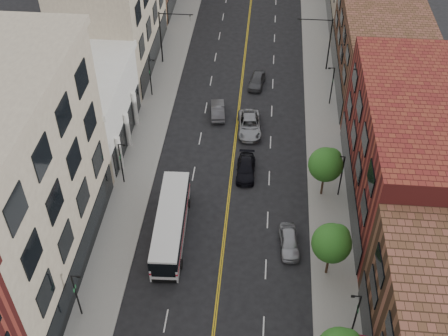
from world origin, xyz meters
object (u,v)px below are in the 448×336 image
(car_lane_a, at_px, (246,169))
(car_lane_c, at_px, (257,80))
(car_parked_far, at_px, (289,242))
(city_bus, at_px, (171,223))
(car_lane_behind, at_px, (218,110))
(car_lane_b, at_px, (250,125))

(car_lane_a, bearing_deg, car_lane_c, 88.13)
(car_parked_far, relative_size, car_lane_a, 0.91)
(city_bus, distance_m, car_lane_a, 11.31)
(car_parked_far, bearing_deg, city_bus, 172.01)
(car_lane_behind, distance_m, car_lane_c, 8.08)
(city_bus, height_order, car_parked_far, city_bus)
(car_parked_far, bearing_deg, car_lane_b, 99.54)
(car_parked_far, relative_size, car_lane_c, 1.00)
(car_lane_a, xyz_separation_m, car_lane_c, (0.45, 16.95, 0.05))
(car_lane_behind, relative_size, car_lane_a, 0.94)
(car_parked_far, distance_m, car_lane_a, 10.78)
(city_bus, bearing_deg, car_lane_a, 52.78)
(car_lane_c, bearing_deg, car_lane_behind, -114.87)
(car_lane_behind, bearing_deg, car_lane_c, -129.90)
(city_bus, bearing_deg, car_lane_c, 72.94)
(car_lane_a, bearing_deg, car_lane_b, 89.65)
(car_lane_a, relative_size, car_lane_b, 0.84)
(car_parked_far, xyz_separation_m, car_lane_c, (-4.08, 26.73, -0.00))
(city_bus, relative_size, car_lane_c, 2.64)
(city_bus, distance_m, car_lane_c, 27.10)
(car_lane_behind, bearing_deg, car_lane_a, 104.12)
(city_bus, xyz_separation_m, car_lane_c, (6.90, 26.19, -0.96))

